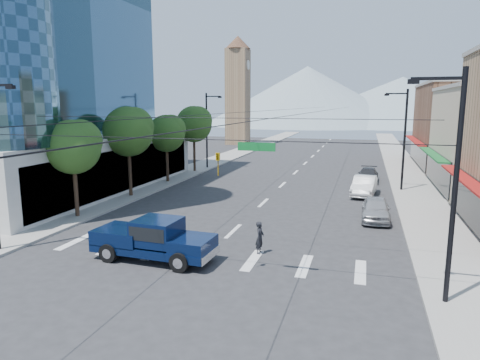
# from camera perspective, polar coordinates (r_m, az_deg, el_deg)

# --- Properties ---
(ground) EXTENTS (160.00, 160.00, 0.00)m
(ground) POSITION_cam_1_polar(r_m,az_deg,el_deg) (21.08, -5.85, -11.36)
(ground) COLOR #28282B
(ground) RESTS_ON ground
(sidewalk_left) EXTENTS (4.00, 120.00, 0.15)m
(sidewalk_left) POSITION_cam_1_polar(r_m,az_deg,el_deg) (61.79, -2.15, 2.98)
(sidewalk_left) COLOR gray
(sidewalk_left) RESTS_ON ground
(sidewalk_right) EXTENTS (4.00, 120.00, 0.15)m
(sidewalk_right) POSITION_cam_1_polar(r_m,az_deg,el_deg) (58.79, 20.63, 1.98)
(sidewalk_right) COLOR gray
(sidewalk_right) RESTS_ON ground
(shop_far) EXTENTS (12.00, 18.00, 10.00)m
(shop_far) POSITION_cam_1_polar(r_m,az_deg,el_deg) (59.51, 28.67, 6.26)
(shop_far) COLOR brown
(shop_far) RESTS_ON ground
(clock_tower) EXTENTS (4.80, 4.80, 20.40)m
(clock_tower) POSITION_cam_1_polar(r_m,az_deg,el_deg) (83.71, -0.29, 12.09)
(clock_tower) COLOR #8C6B4C
(clock_tower) RESTS_ON ground
(mountain_left) EXTENTS (80.00, 80.00, 22.00)m
(mountain_left) POSITION_cam_1_polar(r_m,az_deg,el_deg) (169.67, 8.94, 11.06)
(mountain_left) COLOR gray
(mountain_left) RESTS_ON ground
(mountain_right) EXTENTS (90.00, 90.00, 18.00)m
(mountain_right) POSITION_cam_1_polar(r_m,az_deg,el_deg) (178.57, 20.73, 9.85)
(mountain_right) COLOR gray
(mountain_right) RESTS_ON ground
(tree_near) EXTENTS (3.65, 3.64, 6.71)m
(tree_near) POSITION_cam_1_polar(r_m,az_deg,el_deg) (30.66, -21.09, 4.36)
(tree_near) COLOR black
(tree_near) RESTS_ON ground
(tree_midnear) EXTENTS (4.09, 4.09, 7.52)m
(tree_midnear) POSITION_cam_1_polar(r_m,az_deg,el_deg) (36.41, -14.44, 6.46)
(tree_midnear) COLOR black
(tree_midnear) RESTS_ON ground
(tree_midfar) EXTENTS (3.65, 3.64, 6.71)m
(tree_midfar) POSITION_cam_1_polar(r_m,az_deg,el_deg) (42.60, -9.58, 6.30)
(tree_midfar) COLOR black
(tree_midfar) RESTS_ON ground
(tree_far) EXTENTS (4.09, 4.09, 7.52)m
(tree_far) POSITION_cam_1_polar(r_m,az_deg,el_deg) (48.95, -6.00, 7.56)
(tree_far) COLOR black
(tree_far) RESTS_ON ground
(signal_rig) EXTENTS (21.80, 0.20, 9.00)m
(signal_rig) POSITION_cam_1_polar(r_m,az_deg,el_deg) (18.88, -6.70, 0.74)
(signal_rig) COLOR black
(signal_rig) RESTS_ON ground
(lamp_pole_nw) EXTENTS (2.00, 0.25, 9.00)m
(lamp_pole_nw) POSITION_cam_1_polar(r_m,az_deg,el_deg) (51.53, -4.33, 6.98)
(lamp_pole_nw) COLOR black
(lamp_pole_nw) RESTS_ON ground
(lamp_pole_ne) EXTENTS (2.00, 0.25, 9.00)m
(lamp_pole_ne) POSITION_cam_1_polar(r_m,az_deg,el_deg) (40.34, 20.92, 5.51)
(lamp_pole_ne) COLOR black
(lamp_pole_ne) RESTS_ON ground
(pickup_truck) EXTENTS (6.34, 2.68, 2.11)m
(pickup_truck) POSITION_cam_1_polar(r_m,az_deg,el_deg) (21.91, -11.48, -7.63)
(pickup_truck) COLOR #071539
(pickup_truck) RESTS_ON ground
(pedestrian) EXTENTS (0.47, 0.66, 1.72)m
(pedestrian) POSITION_cam_1_polar(r_m,az_deg,el_deg) (22.41, 2.66, -7.68)
(pedestrian) COLOR black
(pedestrian) RESTS_ON ground
(parked_car_near) EXTENTS (1.83, 4.54, 1.55)m
(parked_car_near) POSITION_cam_1_polar(r_m,az_deg,el_deg) (30.07, 17.66, -3.71)
(parked_car_near) COLOR #A5A6AA
(parked_car_near) RESTS_ON ground
(parked_car_mid) EXTENTS (2.26, 5.23, 1.67)m
(parked_car_mid) POSITION_cam_1_polar(r_m,az_deg,el_deg) (37.95, 16.23, -0.74)
(parked_car_mid) COLOR silver
(parked_car_mid) RESTS_ON ground
(parked_car_far) EXTENTS (2.13, 4.79, 1.37)m
(parked_car_far) POSITION_cam_1_polar(r_m,az_deg,el_deg) (44.79, 16.69, 0.64)
(parked_car_far) COLOR #2F2E31
(parked_car_far) RESTS_ON ground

